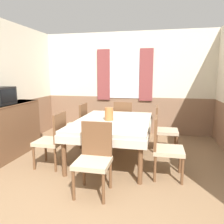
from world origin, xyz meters
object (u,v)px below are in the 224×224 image
Objects in this scene: chair_left_near at (53,138)px; chair_right_near at (164,146)px; chair_left_far at (78,123)px; vase at (109,114)px; tv at (2,96)px; chair_head_near at (94,156)px; chair_head_window at (124,119)px; sideboard at (9,129)px; chair_right_far at (163,128)px; dining_table at (113,126)px.

chair_right_near is at bearing -90.00° from chair_left_near.
chair_left_far is 1.07m from vase.
chair_left_near and chair_right_near have the same top height.
tv is 2.07× the size of vase.
chair_head_near is 1.97m from chair_left_far.
chair_head_window is 0.64× the size of sideboard.
sideboard reaches higher than chair_left_far.
vase reaches higher than chair_right_far.
dining_table is 2.06m from tv.
chair_right_near and chair_left_far have the same top height.
vase is (1.88, 0.38, -0.32)m from tv.
chair_head_window is at bearing -124.62° from chair_right_far.
chair_right_near is 2.12m from chair_left_far.
chair_head_near is 1.92× the size of tv.
dining_table is 0.23m from vase.
chair_left_near and chair_head_near have the same top height.
chair_head_window is 1.00× the size of chair_right_far.
sideboard is at bearing -172.68° from vase.
sideboard is 1.93m from vase.
sideboard is at bearing -95.99° from chair_right_near.
chair_head_window is at bearing 36.54° from sideboard.
chair_right_near is (0.90, -0.57, -0.13)m from dining_table.
dining_table is at bearing -90.00° from chair_head_near.
chair_left_near is 1.13m from chair_left_far.
sideboard reaches higher than dining_table.
tv is (0.01, -0.14, 0.65)m from sideboard.
chair_head_window is 1.00× the size of chair_right_near.
chair_left_near and chair_right_far have the same top height.
dining_table is 1.07m from chair_right_far.
chair_head_window is at bearing -152.84° from chair_right_near.
chair_right_near and chair_head_near have the same top height.
chair_head_near is at bearing -124.62° from chair_left_near.
chair_head_near is 0.64× the size of sideboard.
tv reaches higher than sideboard.
chair_head_window is 2.60m from tv.
vase reaches higher than chair_head_window.
chair_head_window is 1.00× the size of chair_left_far.
sideboard is at bearing -73.78° from chair_right_far.
chair_head_window is at bearing 86.67° from vase.
chair_right_near is at bearing -62.84° from chair_head_window.
vase is at bearing -93.33° from chair_head_window.
chair_left_near is at bearing -57.81° from chair_right_far.
chair_right_near is at bearing -32.19° from dining_table.
dining_table is 2.08× the size of chair_right_near.
chair_left_far is at bearing 42.52° from tv.
chair_left_far reaches higher than dining_table.
tv reaches higher than chair_head_window.
chair_left_near is at bearing -34.62° from chair_head_near.
chair_right_far is at bearing 31.29° from vase.
chair_left_far is 1.35m from sideboard.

